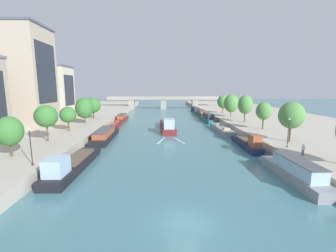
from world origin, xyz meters
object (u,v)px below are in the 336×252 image
object	(u,v)px
moored_boat_left_lone	(116,125)
tree_left_far	(9,131)
moored_boat_left_upstream	(122,118)
tree_left_end_of_row	(46,116)
moored_boat_left_far	(72,164)
lamppost_right_bank	(288,131)
tree_left_distant	(93,105)
moored_boat_right_downstream	(201,113)
tree_right_third	(231,103)
moored_boat_left_near	(105,135)
moored_boat_right_midway	(294,171)
moored_boat_right_far	(195,110)
tree_left_second	(84,108)
bridge_far	(163,101)
lamppost_left_bank	(31,145)
moored_boat_right_near	(222,129)
tree_right_end_of_row	(245,105)
person_on_quay	(303,149)
moored_boat_right_lone	(208,118)
moored_boat_right_gap_after	(247,143)
barge_midriver	(167,126)
tree_right_distant	(292,115)
tree_left_by_lamp	(68,115)
tree_right_far	(223,102)

from	to	relation	value
moored_boat_left_lone	tree_left_far	world-z (taller)	tree_left_far
moored_boat_left_upstream	tree_left_end_of_row	size ratio (longest dim) A/B	2.00
moored_boat_left_far	lamppost_right_bank	world-z (taller)	lamppost_right_bank
tree_left_distant	tree_left_end_of_row	bearing A→B (deg)	-89.16
moored_boat_right_downstream	tree_right_third	world-z (taller)	tree_right_third
moored_boat_left_near	moored_boat_right_midway	distance (m)	36.19
moored_boat_left_far	moored_boat_right_far	distance (m)	78.45
tree_left_second	tree_right_third	distance (m)	44.21
moored_boat_right_far	bridge_far	size ratio (longest dim) A/B	0.20
tree_left_far	lamppost_left_bank	size ratio (longest dim) A/B	1.20
moored_boat_right_near	tree_right_end_of_row	xyz separation A→B (m)	(7.51, 4.86, 5.72)
moored_boat_left_far	tree_left_end_of_row	bearing A→B (deg)	127.13
moored_boat_right_downstream	tree_right_end_of_row	world-z (taller)	tree_right_end_of_row
moored_boat_right_downstream	moored_boat_right_far	xyz separation A→B (m)	(-0.27, 14.09, -0.00)
person_on_quay	moored_boat_right_lone	bearing A→B (deg)	95.75
tree_left_far	moored_boat_right_midway	bearing A→B (deg)	-8.96
moored_boat_left_near	moored_boat_right_gap_after	size ratio (longest dim) A/B	1.35
moored_boat_right_midway	moored_boat_left_lone	bearing A→B (deg)	126.02
moored_boat_right_downstream	lamppost_right_bank	size ratio (longest dim) A/B	2.81
moored_boat_right_far	person_on_quay	world-z (taller)	person_on_quay
barge_midriver	tree_right_distant	xyz separation A→B (m)	(20.62, -21.04, 5.20)
tree_right_distant	tree_right_third	distance (m)	34.53
moored_boat_right_far	moored_boat_right_midway	bearing A→B (deg)	-89.88
tree_left_by_lamp	tree_right_end_of_row	world-z (taller)	tree_right_end_of_row
moored_boat_right_midway	person_on_quay	bearing A→B (deg)	50.46
tree_left_end_of_row	person_on_quay	size ratio (longest dim) A/B	3.93
moored_boat_right_lone	tree_left_far	world-z (taller)	tree_left_far
moored_boat_right_near	moored_boat_right_downstream	bearing A→B (deg)	88.95
moored_boat_right_midway	tree_left_second	world-z (taller)	tree_left_second
moored_boat_right_gap_after	tree_left_distant	size ratio (longest dim) A/B	1.94
barge_midriver	moored_boat_left_upstream	xyz separation A→B (m)	(-14.48, 17.10, -0.12)
moored_boat_left_near	lamppost_right_bank	xyz separation A→B (m)	(31.92, -14.02, 3.20)
tree_left_distant	lamppost_right_bank	distance (m)	54.09
moored_boat_left_near	moored_boat_right_far	xyz separation A→B (m)	(27.62, 54.38, 0.02)
moored_boat_left_lone	tree_right_distant	world-z (taller)	tree_right_distant
moored_boat_left_near	bridge_far	bearing A→B (deg)	78.83
moored_boat_right_far	person_on_quay	xyz separation A→B (m)	(4.04, -72.86, 1.57)
barge_midriver	tree_right_distant	size ratio (longest dim) A/B	2.71
moored_boat_right_downstream	tree_right_distant	xyz separation A→B (m)	(6.48, -50.60, 5.27)
tree_right_far	person_on_quay	world-z (taller)	tree_right_far
moored_boat_right_gap_after	tree_right_end_of_row	world-z (taller)	tree_right_end_of_row
moored_boat_left_far	moored_boat_right_lone	size ratio (longest dim) A/B	1.18
barge_midriver	tree_right_far	distance (m)	32.58
barge_midriver	moored_boat_right_lone	distance (m)	19.44
bridge_far	moored_boat_right_gap_after	bearing A→B (deg)	-79.88
moored_boat_left_upstream	moored_boat_left_near	bearing A→B (deg)	-88.49
tree_left_distant	tree_right_far	distance (m)	45.30
lamppost_left_bank	bridge_far	xyz separation A→B (m)	(17.59, 90.92, -0.21)
tree_right_end_of_row	bridge_far	xyz separation A→B (m)	(-21.06, 57.04, -2.40)
lamppost_right_bank	moored_boat_left_far	bearing A→B (deg)	-171.01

